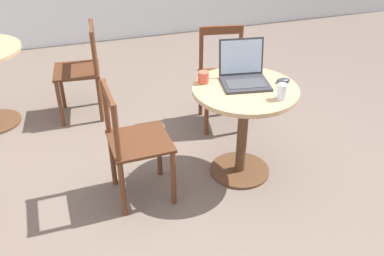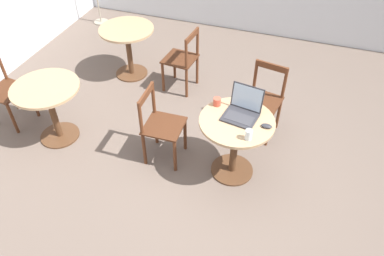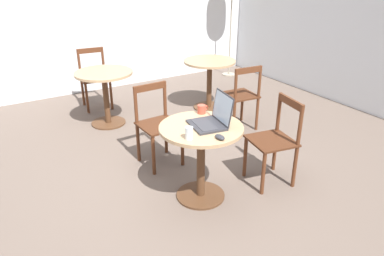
# 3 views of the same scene
# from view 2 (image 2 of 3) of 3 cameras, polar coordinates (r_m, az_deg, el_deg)

# --- Properties ---
(ground_plane) EXTENTS (16.00, 16.00, 0.00)m
(ground_plane) POSITION_cam_2_polar(r_m,az_deg,el_deg) (3.98, 2.13, -6.65)
(ground_plane) COLOR #66564C
(cafe_table_near) EXTENTS (0.72, 0.72, 0.70)m
(cafe_table_near) POSITION_cam_2_polar(r_m,az_deg,el_deg) (3.64, 6.66, -1.01)
(cafe_table_near) COLOR #51331E
(cafe_table_near) RESTS_ON ground_plane
(cafe_table_mid) EXTENTS (0.72, 0.72, 0.70)m
(cafe_table_mid) POSITION_cam_2_polar(r_m,az_deg,el_deg) (5.18, -9.76, 12.96)
(cafe_table_mid) COLOR #51331E
(cafe_table_mid) RESTS_ON ground_plane
(cafe_table_far) EXTENTS (0.72, 0.72, 0.70)m
(cafe_table_far) POSITION_cam_2_polar(r_m,az_deg,el_deg) (4.31, -20.96, 3.92)
(cafe_table_far) COLOR #51331E
(cafe_table_far) RESTS_ON ground_plane
(chair_near_right) EXTENTS (0.45, 0.45, 0.83)m
(chair_near_right) POSITION_cam_2_polar(r_m,az_deg,el_deg) (4.25, 10.78, 4.15)
(chair_near_right) COLOR #562D19
(chair_near_right) RESTS_ON ground_plane
(chair_near_back) EXTENTS (0.40, 0.40, 0.83)m
(chair_near_back) POSITION_cam_2_polar(r_m,az_deg,el_deg) (3.87, -4.83, 0.33)
(chair_near_back) COLOR #562D19
(chair_near_back) RESTS_ON ground_plane
(chair_mid_front) EXTENTS (0.42, 0.42, 0.83)m
(chair_mid_front) POSITION_cam_2_polar(r_m,az_deg,el_deg) (4.87, -1.42, 10.30)
(chair_mid_front) COLOR #562D19
(chair_mid_front) RESTS_ON ground_plane
(chair_far_back) EXTENTS (0.43, 0.43, 0.83)m
(chair_far_back) POSITION_cam_2_polar(r_m,az_deg,el_deg) (4.84, -26.68, 5.12)
(chair_far_back) COLOR #562D19
(chair_far_back) RESTS_ON ground_plane
(laptop) EXTENTS (0.35, 0.36, 0.27)m
(laptop) POSITION_cam_2_polar(r_m,az_deg,el_deg) (3.55, 7.67, 2.62)
(laptop) COLOR #2D2D33
(laptop) RESTS_ON cafe_table_near
(mouse) EXTENTS (0.06, 0.10, 0.03)m
(mouse) POSITION_cam_2_polar(r_m,az_deg,el_deg) (3.48, 11.29, 0.31)
(mouse) COLOR #2D2D33
(mouse) RESTS_ON cafe_table_near
(mug) EXTENTS (0.11, 0.07, 0.08)m
(mug) POSITION_cam_2_polar(r_m,az_deg,el_deg) (3.66, 3.86, 4.04)
(mug) COLOR #C64C38
(mug) RESTS_ON cafe_table_near
(drinking_glass) EXTENTS (0.06, 0.06, 0.10)m
(drinking_glass) POSITION_cam_2_polar(r_m,az_deg,el_deg) (3.32, 8.62, -1.02)
(drinking_glass) COLOR silver
(drinking_glass) RESTS_ON cafe_table_near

